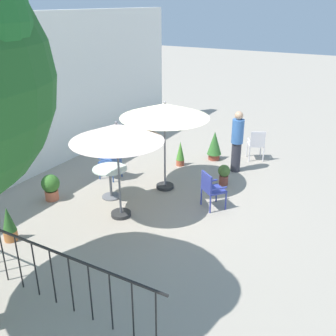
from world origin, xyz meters
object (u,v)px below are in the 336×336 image
Objects in this scene: patio_umbrella_1 at (117,134)px; potted_plant_3 at (9,224)px; standing_person at (237,141)px; potted_plant_0 at (214,145)px; potted_plant_2 at (224,174)px; patio_chair_0 at (113,159)px; cafe_table_0 at (110,177)px; potted_plant_1 at (51,186)px; patio_umbrella_0 at (165,111)px; patio_chair_1 at (211,188)px; patio_chair_2 at (256,143)px; potted_plant_4 at (180,154)px.

potted_plant_3 is (-1.85, 1.34, -1.54)m from patio_umbrella_1.
potted_plant_3 is at bearing 144.05° from patio_umbrella_1.
potted_plant_3 is at bearing 153.91° from standing_person.
potted_plant_2 is at bearing -148.74° from potted_plant_0.
standing_person reaches higher than patio_chair_0.
cafe_table_0 reaches higher than potted_plant_1.
patio_umbrella_0 reaches higher than patio_chair_0.
cafe_table_0 is 1.52× the size of potted_plant_2.
patio_chair_1 is (1.30, -1.57, -1.39)m from patio_umbrella_1.
potted_plant_2 is 5.21m from potted_plant_3.
patio_chair_1 is 1.62× the size of potted_plant_2.
cafe_table_0 is 4.64m from patio_chair_2.
potted_plant_3 is (-6.49, 2.90, -0.17)m from patio_chair_2.
patio_chair_1 is at bearing -173.82° from standing_person.
patio_chair_2 is 1.43× the size of potted_plant_1.
standing_person is (5.43, -2.66, 0.51)m from potted_plant_3.
patio_chair_1 is 0.51× the size of standing_person.
cafe_table_0 is 1.41m from potted_plant_1.
patio_umbrella_1 is 3.01× the size of potted_plant_4.
potted_plant_4 is at bearing 43.06° from patio_chair_1.
potted_plant_3 is (-2.46, 0.62, -0.16)m from cafe_table_0.
patio_chair_1 reaches higher than cafe_table_0.
patio_chair_1 is at bearing -42.75° from potted_plant_3.
cafe_table_0 reaches higher than potted_plant_4.
patio_chair_2 is at bearing -35.46° from potted_plant_1.
potted_plant_2 is 1.14m from standing_person.
patio_chair_0 is (0.89, 0.60, 0.03)m from cafe_table_0.
patio_chair_0 is 4.26m from patio_chair_2.
potted_plant_2 is at bearing 8.65° from patio_chair_1.
cafe_table_0 is at bearing 49.84° from patio_umbrella_1.
patio_chair_0 reaches higher than potted_plant_1.
patio_umbrella_1 is at bearing -130.16° from cafe_table_0.
potted_plant_4 is at bearing -11.48° from cafe_table_0.
patio_chair_0 is 2.90m from patio_chair_1.
potted_plant_0 is at bearing -16.92° from potted_plant_3.
patio_umbrella_1 is at bearing 173.48° from potted_plant_0.
potted_plant_3 is 1.02× the size of potted_plant_4.
potted_plant_2 is 0.75× the size of potted_plant_4.
patio_umbrella_0 is 2.49m from standing_person.
patio_chair_1 is (-0.38, -1.41, -1.48)m from patio_umbrella_0.
patio_umbrella_0 reaches higher than potted_plant_2.
potted_plant_2 is (1.99, -2.09, -0.23)m from cafe_table_0.
patio_umbrella_1 is at bearing 161.48° from patio_chair_2.
potted_plant_2 is at bearing -110.59° from potted_plant_4.
cafe_table_0 is at bearing 140.68° from patio_umbrella_0.
potted_plant_2 is (-1.49, -0.90, -0.16)m from potted_plant_0.
patio_umbrella_0 is at bearing 154.69° from patio_chair_2.
potted_plant_3 is at bearing 155.97° from patio_chair_2.
cafe_table_0 is at bearing 161.11° from potted_plant_0.
potted_plant_0 reaches higher than cafe_table_0.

